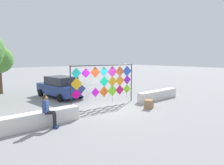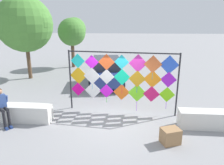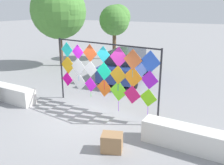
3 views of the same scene
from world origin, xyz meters
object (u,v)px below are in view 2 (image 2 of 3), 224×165
(cardboard_box_large, at_px, (170,136))
(parked_car, at_px, (106,71))
(tree_palm_like, at_px, (24,25))
(seated_vendor, at_px, (2,105))
(tree_broadleaf, at_px, (73,31))
(kite_display_rack, at_px, (123,76))

(cardboard_box_large, bearing_deg, parked_car, 113.00)
(tree_palm_like, bearing_deg, cardboard_box_large, -41.61)
(seated_vendor, xyz_separation_m, parked_car, (3.44, 6.19, -0.04))
(tree_broadleaf, bearing_deg, seated_vendor, -89.94)
(parked_car, bearing_deg, kite_display_rack, -74.89)
(cardboard_box_large, bearing_deg, kite_display_rack, 125.08)
(kite_display_rack, height_order, seated_vendor, kite_display_rack)
(seated_vendor, xyz_separation_m, tree_palm_like, (-2.22, 6.91, 2.82))
(cardboard_box_large, xyz_separation_m, tree_broadleaf, (-6.39, 11.89, 2.88))
(tree_palm_like, bearing_deg, parked_car, -7.25)
(kite_display_rack, xyz_separation_m, parked_car, (-1.20, 4.45, -0.84))
(seated_vendor, relative_size, tree_broadleaf, 0.36)
(parked_car, distance_m, tree_broadleaf, 6.46)
(kite_display_rack, xyz_separation_m, cardboard_box_large, (1.74, -2.47, -1.45))
(tree_broadleaf, xyz_separation_m, tree_palm_like, (-2.21, -4.25, 0.58))
(tree_broadleaf, height_order, tree_palm_like, tree_palm_like)
(kite_display_rack, bearing_deg, tree_palm_like, 143.03)
(kite_display_rack, height_order, parked_car, kite_display_rack)
(tree_palm_like, bearing_deg, tree_broadleaf, 62.50)
(kite_display_rack, bearing_deg, parked_car, 105.11)
(parked_car, relative_size, cardboard_box_large, 7.67)
(kite_display_rack, bearing_deg, cardboard_box_large, -54.92)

